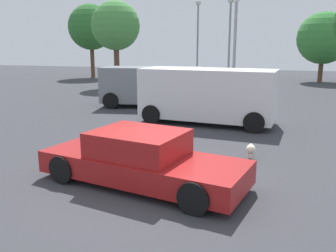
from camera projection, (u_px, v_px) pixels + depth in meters
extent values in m
plane|color=#38383D|center=(150.00, 185.00, 7.96)|extent=(80.00, 80.00, 0.00)
cube|color=maroon|center=(143.00, 166.00, 7.96)|extent=(4.91, 2.63, 0.50)
cube|color=maroon|center=(139.00, 143.00, 7.89)|extent=(2.24, 1.94, 0.55)
cube|color=slate|center=(176.00, 149.00, 7.46)|extent=(0.36, 1.44, 0.46)
cube|color=slate|center=(105.00, 138.00, 8.32)|extent=(0.36, 1.44, 0.46)
cylinder|color=black|center=(224.00, 171.00, 7.92)|extent=(0.67, 0.35, 0.64)
cylinder|color=black|center=(194.00, 198.00, 6.54)|extent=(0.67, 0.35, 0.64)
cylinder|color=black|center=(107.00, 151.00, 9.43)|extent=(0.67, 0.35, 0.64)
cylinder|color=black|center=(63.00, 169.00, 8.04)|extent=(0.67, 0.35, 0.64)
ellipsoid|color=beige|center=(251.00, 149.00, 9.71)|extent=(0.27, 0.40, 0.26)
sphere|color=beige|center=(251.00, 149.00, 9.46)|extent=(0.20, 0.20, 0.20)
sphere|color=beige|center=(251.00, 150.00, 9.39)|extent=(0.09, 0.09, 0.09)
cylinder|color=beige|center=(253.00, 158.00, 9.62)|extent=(0.06, 0.06, 0.18)
cylinder|color=beige|center=(248.00, 157.00, 9.65)|extent=(0.06, 0.06, 0.18)
cylinder|color=beige|center=(253.00, 155.00, 9.85)|extent=(0.06, 0.06, 0.18)
cylinder|color=beige|center=(248.00, 155.00, 9.89)|extent=(0.06, 0.06, 0.18)
sphere|color=beige|center=(251.00, 146.00, 9.92)|extent=(0.12, 0.12, 0.12)
cube|color=white|center=(207.00, 94.00, 14.04)|extent=(5.37, 2.46, 1.94)
cube|color=slate|center=(148.00, 81.00, 14.88)|extent=(0.21, 1.66, 0.77)
cylinder|color=black|center=(152.00, 114.00, 14.11)|extent=(0.78, 0.32, 0.76)
cylinder|color=black|center=(169.00, 107.00, 15.79)|extent=(0.78, 0.32, 0.76)
cylinder|color=black|center=(254.00, 122.00, 12.65)|extent=(0.78, 0.32, 0.76)
cylinder|color=black|center=(261.00, 113.00, 14.33)|extent=(0.78, 0.32, 0.76)
cube|color=gray|center=(152.00, 85.00, 17.94)|extent=(5.21, 2.65, 1.75)
cube|color=slate|center=(201.00, 78.00, 17.56)|extent=(0.31, 1.58, 0.70)
cylinder|color=black|center=(190.00, 97.00, 18.73)|extent=(0.83, 0.38, 0.80)
cylinder|color=black|center=(188.00, 102.00, 17.01)|extent=(0.83, 0.38, 0.80)
cylinder|color=black|center=(120.00, 96.00, 19.19)|extent=(0.83, 0.38, 0.80)
cylinder|color=black|center=(111.00, 101.00, 17.47)|extent=(0.83, 0.38, 0.80)
cylinder|color=gray|center=(234.00, 56.00, 17.14)|extent=(0.14, 0.14, 5.12)
cylinder|color=gray|center=(198.00, 45.00, 28.03)|extent=(0.14, 0.14, 6.13)
sphere|color=silver|center=(198.00, 2.00, 27.32)|extent=(0.44, 0.44, 0.44)
cylinder|color=gray|center=(229.00, 48.00, 23.61)|extent=(0.14, 0.14, 5.78)
sphere|color=silver|center=(231.00, 0.00, 22.94)|extent=(0.44, 0.44, 0.44)
cylinder|color=brown|center=(117.00, 66.00, 26.20)|extent=(0.40, 0.40, 3.12)
sphere|color=#478C42|center=(116.00, 26.00, 25.56)|extent=(3.49, 3.49, 3.49)
cylinder|color=brown|center=(321.00, 70.00, 29.99)|extent=(0.38, 0.38, 2.03)
sphere|color=#387F38|center=(324.00, 38.00, 29.41)|extent=(4.28, 4.28, 4.28)
cylinder|color=brown|center=(93.00, 61.00, 34.09)|extent=(0.38, 0.38, 3.14)
sphere|color=#2D6B2D|center=(91.00, 27.00, 33.39)|extent=(4.22, 4.22, 4.22)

